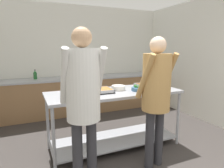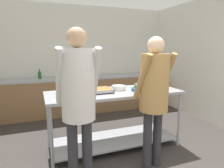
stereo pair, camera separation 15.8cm
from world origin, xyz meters
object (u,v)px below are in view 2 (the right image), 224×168
at_px(sauce_pan, 70,93).
at_px(plate_stack, 118,88).
at_px(serving_tray_roast, 149,85).
at_px(guest_serving_left, 78,93).
at_px(water_bottle, 40,74).
at_px(serving_tray_vegetables, 98,91).
at_px(guest_serving_right, 154,89).
at_px(broccoli_bowl, 138,89).

height_order(sauce_pan, plate_stack, sauce_pan).
bearing_deg(plate_stack, serving_tray_roast, 4.64).
xyz_separation_m(guest_serving_left, water_bottle, (-0.34, 2.83, -0.13)).
xyz_separation_m(serving_tray_vegetables, serving_tray_roast, (0.96, 0.09, -0.00)).
height_order(plate_stack, guest_serving_right, guest_serving_right).
distance_m(guest_serving_left, guest_serving_right, 0.99).
relative_size(sauce_pan, guest_serving_right, 0.24).
height_order(plate_stack, broccoli_bowl, broccoli_bowl).
bearing_deg(guest_serving_left, plate_stack, 45.97).
height_order(broccoli_bowl, guest_serving_left, guest_serving_left).
bearing_deg(serving_tray_roast, guest_serving_left, -147.74).
relative_size(plate_stack, guest_serving_right, 0.13).
bearing_deg(serving_tray_vegetables, guest_serving_right, -54.88).
bearing_deg(plate_stack, sauce_pan, -166.57).
bearing_deg(guest_serving_right, sauce_pan, 148.67).
height_order(broccoli_bowl, guest_serving_right, guest_serving_right).
distance_m(serving_tray_vegetables, guest_serving_left, 0.94).
xyz_separation_m(plate_stack, guest_serving_left, (-0.82, -0.85, 0.16)).
relative_size(plate_stack, guest_serving_left, 0.13).
height_order(broccoli_bowl, water_bottle, water_bottle).
bearing_deg(broccoli_bowl, serving_tray_roast, 33.85).
height_order(sauce_pan, serving_tray_vegetables, sauce_pan).
bearing_deg(plate_stack, guest_serving_right, -78.08).
distance_m(broccoli_bowl, water_bottle, 2.59).
distance_m(serving_tray_vegetables, serving_tray_roast, 0.96).
bearing_deg(broccoli_bowl, guest_serving_left, -148.27).
xyz_separation_m(sauce_pan, water_bottle, (-0.35, 2.17, 0.01)).
height_order(plate_stack, serving_tray_roast, plate_stack).
xyz_separation_m(sauce_pan, serving_tray_vegetables, (0.45, 0.15, -0.03)).
relative_size(serving_tray_vegetables, water_bottle, 1.86).
distance_m(broccoli_bowl, serving_tray_roast, 0.42).
distance_m(serving_tray_vegetables, guest_serving_right, 0.92).
bearing_deg(plate_stack, serving_tray_vegetables, -173.41).
bearing_deg(serving_tray_roast, water_bottle, 132.28).
xyz_separation_m(serving_tray_vegetables, guest_serving_left, (-0.46, -0.81, 0.17)).
xyz_separation_m(serving_tray_roast, water_bottle, (-1.76, 1.93, 0.04)).
relative_size(broccoli_bowl, serving_tray_roast, 0.47).
height_order(sauce_pan, guest_serving_left, guest_serving_left).
height_order(serving_tray_vegetables, serving_tray_roast, same).
relative_size(sauce_pan, broccoli_bowl, 2.09).
distance_m(broccoli_bowl, guest_serving_left, 1.27).
bearing_deg(sauce_pan, broccoli_bowl, 0.44).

